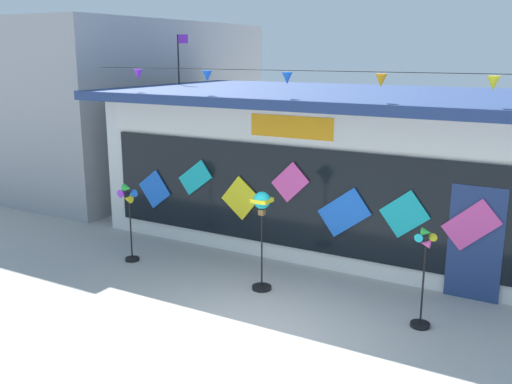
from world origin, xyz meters
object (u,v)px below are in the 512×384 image
object	(u,v)px
wind_spinner_far_left	(129,209)
kite_shop_building	(339,162)
wind_spinner_center_left	(424,272)
wind_spinner_left	(262,217)

from	to	relation	value
wind_spinner_far_left	kite_shop_building	bearing A→B (deg)	54.06
kite_shop_building	wind_spinner_far_left	xyz separation A→B (m)	(-2.88, -3.98, -0.58)
wind_spinner_center_left	wind_spinner_left	bearing A→B (deg)	178.41
kite_shop_building	wind_spinner_left	distance (m)	3.93
kite_shop_building	wind_spinner_left	size ratio (longest dim) A/B	5.57
wind_spinner_center_left	wind_spinner_far_left	bearing A→B (deg)	179.79
wind_spinner_left	wind_spinner_far_left	bearing A→B (deg)	-178.91
kite_shop_building	wind_spinner_left	bearing A→B (deg)	-87.98
wind_spinner_far_left	wind_spinner_center_left	xyz separation A→B (m)	(5.87, -0.02, -0.18)
kite_shop_building	wind_spinner_left	xyz separation A→B (m)	(0.14, -3.92, -0.33)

